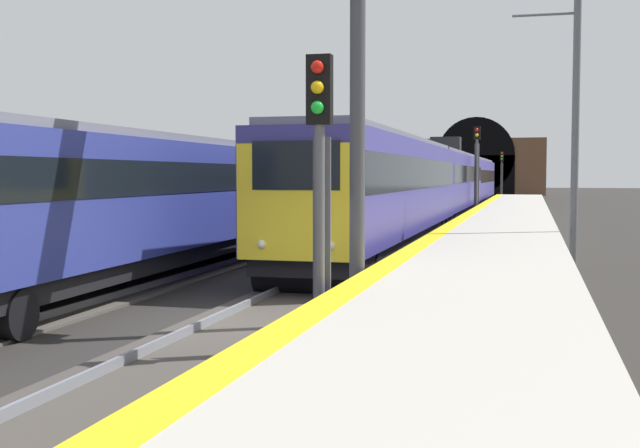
{
  "coord_description": "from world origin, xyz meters",
  "views": [
    {
      "loc": [
        -13.91,
        -4.94,
        2.81
      ],
      "look_at": [
        7.47,
        0.69,
        1.44
      ],
      "focal_mm": 45.21,
      "sensor_mm": 36.0,
      "label": 1
    }
  ],
  "objects_px": {
    "railway_signal_near": "(320,174)",
    "overhead_signal_gantry": "(143,34)",
    "railway_signal_mid": "(477,167)",
    "train_main_approaching": "(445,182)",
    "catenary_mast_near": "(574,128)",
    "railway_signal_far": "(502,171)",
    "train_adjacent_platform": "(322,187)"
  },
  "relations": [
    {
      "from": "railway_signal_near",
      "to": "overhead_signal_gantry",
      "type": "relative_size",
      "value": 0.53
    },
    {
      "from": "railway_signal_mid",
      "to": "overhead_signal_gantry",
      "type": "distance_m",
      "value": 33.91
    },
    {
      "from": "train_main_approaching",
      "to": "catenary_mast_near",
      "type": "height_order",
      "value": "catenary_mast_near"
    },
    {
      "from": "train_main_approaching",
      "to": "railway_signal_far",
      "type": "xyz_separation_m",
      "value": [
        40.36,
        -1.81,
        0.84
      ]
    },
    {
      "from": "railway_signal_mid",
      "to": "railway_signal_far",
      "type": "relative_size",
      "value": 1.07
    },
    {
      "from": "railway_signal_mid",
      "to": "overhead_signal_gantry",
      "type": "relative_size",
      "value": 0.64
    },
    {
      "from": "railway_signal_mid",
      "to": "catenary_mast_near",
      "type": "distance_m",
      "value": 23.15
    },
    {
      "from": "train_adjacent_platform",
      "to": "overhead_signal_gantry",
      "type": "height_order",
      "value": "overhead_signal_gantry"
    },
    {
      "from": "railway_signal_near",
      "to": "railway_signal_mid",
      "type": "relative_size",
      "value": 0.83
    },
    {
      "from": "overhead_signal_gantry",
      "to": "train_adjacent_platform",
      "type": "bearing_deg",
      "value": 5.89
    },
    {
      "from": "train_adjacent_platform",
      "to": "railway_signal_near",
      "type": "relative_size",
      "value": 12.32
    },
    {
      "from": "catenary_mast_near",
      "to": "railway_signal_near",
      "type": "bearing_deg",
      "value": 161.95
    },
    {
      "from": "railway_signal_near",
      "to": "catenary_mast_near",
      "type": "xyz_separation_m",
      "value": [
        13.28,
        -4.33,
        1.36
      ]
    },
    {
      "from": "train_main_approaching",
      "to": "railway_signal_mid",
      "type": "relative_size",
      "value": 11.17
    },
    {
      "from": "railway_signal_far",
      "to": "catenary_mast_near",
      "type": "relative_size",
      "value": 0.64
    },
    {
      "from": "railway_signal_mid",
      "to": "train_adjacent_platform",
      "type": "bearing_deg",
      "value": -30.94
    },
    {
      "from": "railway_signal_near",
      "to": "railway_signal_far",
      "type": "relative_size",
      "value": 0.88
    },
    {
      "from": "overhead_signal_gantry",
      "to": "catenary_mast_near",
      "type": "height_order",
      "value": "catenary_mast_near"
    },
    {
      "from": "overhead_signal_gantry",
      "to": "train_main_approaching",
      "type": "bearing_deg",
      "value": -4.0
    },
    {
      "from": "railway_signal_far",
      "to": "train_main_approaching",
      "type": "bearing_deg",
      "value": -2.57
    },
    {
      "from": "railway_signal_mid",
      "to": "catenary_mast_near",
      "type": "bearing_deg",
      "value": 10.78
    },
    {
      "from": "railway_signal_near",
      "to": "railway_signal_far",
      "type": "height_order",
      "value": "railway_signal_far"
    },
    {
      "from": "train_main_approaching",
      "to": "overhead_signal_gantry",
      "type": "bearing_deg",
      "value": -3.84
    },
    {
      "from": "railway_signal_mid",
      "to": "railway_signal_far",
      "type": "bearing_deg",
      "value": -180.0
    },
    {
      "from": "train_adjacent_platform",
      "to": "railway_signal_far",
      "type": "height_order",
      "value": "railway_signal_far"
    },
    {
      "from": "train_adjacent_platform",
      "to": "railway_signal_far",
      "type": "relative_size",
      "value": 10.83
    },
    {
      "from": "catenary_mast_near",
      "to": "railway_signal_mid",
      "type": "bearing_deg",
      "value": 10.78
    },
    {
      "from": "railway_signal_near",
      "to": "catenary_mast_near",
      "type": "bearing_deg",
      "value": 161.95
    },
    {
      "from": "railway_signal_near",
      "to": "overhead_signal_gantry",
      "type": "xyz_separation_m",
      "value": [
        2.42,
        4.16,
        2.68
      ]
    },
    {
      "from": "overhead_signal_gantry",
      "to": "catenary_mast_near",
      "type": "relative_size",
      "value": 1.07
    },
    {
      "from": "train_main_approaching",
      "to": "railway_signal_mid",
      "type": "xyz_separation_m",
      "value": [
        0.0,
        -1.81,
        0.92
      ]
    },
    {
      "from": "train_adjacent_platform",
      "to": "overhead_signal_gantry",
      "type": "distance_m",
      "value": 23.09
    }
  ]
}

